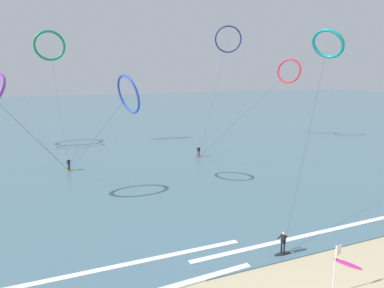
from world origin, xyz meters
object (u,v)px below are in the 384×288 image
(kite_emerald, at_px, (49,46))
(beach_flag, at_px, (336,262))
(kite_cobalt, at_px, (128,94))
(surfer_amber, at_px, (69,165))
(kite_teal, at_px, (328,44))
(kite_crimson, at_px, (289,71))
(surfer_magenta, at_px, (199,152))
(surfboard_spare, at_px, (347,264))
(kite_navy, at_px, (228,39))
(surfer_charcoal, at_px, (283,244))

(kite_emerald, distance_m, beach_flag, 54.68)
(kite_cobalt, bearing_deg, surfer_amber, 15.77)
(kite_cobalt, bearing_deg, beach_flag, -179.06)
(kite_cobalt, bearing_deg, kite_emerald, -1.09)
(kite_teal, bearing_deg, kite_crimson, -51.92)
(surfer_magenta, bearing_deg, kite_emerald, -40.76)
(kite_crimson, distance_m, surfboard_spare, 47.07)
(kite_navy, relative_size, kite_cobalt, 1.67)
(kite_navy, xyz_separation_m, kite_teal, (-4.19, -29.28, -3.16))
(kite_crimson, height_order, beach_flag, kite_crimson)
(surfer_charcoal, relative_size, kite_crimson, 0.07)
(surfboard_spare, bearing_deg, surfer_charcoal, 141.12)
(surfer_amber, xyz_separation_m, kite_navy, (29.25, 10.83, 18.02))
(surfboard_spare, bearing_deg, beach_flag, -147.65)
(kite_crimson, bearing_deg, beach_flag, -65.09)
(kite_emerald, xyz_separation_m, surfboard_spare, (17.43, -48.52, -17.27))
(surfer_charcoal, relative_size, surfer_amber, 1.00)
(kite_teal, bearing_deg, surfer_magenta, -3.49)
(surfer_amber, relative_size, kite_crimson, 0.07)
(kite_navy, height_order, kite_teal, kite_navy)
(kite_cobalt, bearing_deg, kite_crimson, -79.07)
(surfer_amber, height_order, beach_flag, beach_flag)
(surfer_amber, distance_m, kite_emerald, 24.04)
(kite_emerald, distance_m, kite_cobalt, 29.23)
(surfer_magenta, height_order, kite_crimson, kite_crimson)
(surfer_amber, bearing_deg, kite_navy, -102.56)
(surfer_amber, bearing_deg, kite_emerald, -29.38)
(surfer_magenta, height_order, beach_flag, beach_flag)
(surfer_magenta, relative_size, surfer_charcoal, 1.00)
(beach_flag, bearing_deg, surfer_amber, 111.67)
(surfboard_spare, distance_m, beach_flag, 4.31)
(surfer_charcoal, height_order, kite_teal, kite_teal)
(kite_navy, relative_size, beach_flag, 6.84)
(kite_crimson, distance_m, kite_cobalt, 38.39)
(kite_crimson, bearing_deg, kite_navy, -139.01)
(surfer_charcoal, height_order, surfboard_spare, surfer_charcoal)
(surfer_amber, height_order, surfboard_spare, surfer_amber)
(kite_navy, bearing_deg, kite_emerald, 16.58)
(kite_emerald, relative_size, kite_cobalt, 1.56)
(surfer_charcoal, height_order, kite_emerald, kite_emerald)
(kite_cobalt, xyz_separation_m, kite_teal, (18.87, -8.41, 5.12))
(beach_flag, bearing_deg, kite_crimson, 55.96)
(surfer_magenta, xyz_separation_m, kite_navy, (10.23, 10.24, 18.02))
(kite_emerald, relative_size, surfboard_spare, 10.19)
(surfer_charcoal, xyz_separation_m, beach_flag, (0.11, -4.72, 1.23))
(kite_cobalt, xyz_separation_m, beach_flag, (6.96, -23.05, -8.51))
(kite_emerald, height_order, kite_crimson, kite_emerald)
(surfer_magenta, bearing_deg, surfboard_spare, 84.48)
(surfboard_spare, height_order, beach_flag, beach_flag)
(kite_navy, bearing_deg, surfer_charcoal, 96.46)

